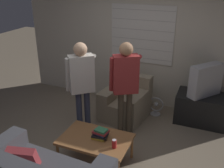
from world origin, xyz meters
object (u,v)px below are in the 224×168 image
object	(u,v)px
person_left_standing	(82,79)
soda_can	(114,144)
person_right_standing	(125,79)
floor_fan	(156,107)
spare_remote	(96,134)
armchair_beige	(126,102)
coffee_table	(95,140)
book_stack	(100,133)
tv	(206,80)

from	to	relation	value
person_left_standing	soda_can	xyz separation A→B (m)	(0.87, -0.72, -0.57)
soda_can	person_left_standing	bearing A→B (deg)	140.47
person_right_standing	floor_fan	distance (m)	1.33
spare_remote	floor_fan	bearing A→B (deg)	54.35
person_left_standing	soda_can	world-z (taller)	person_left_standing
armchair_beige	person_right_standing	bearing A→B (deg)	114.43
coffee_table	person_right_standing	xyz separation A→B (m)	(0.15, 0.85, 0.68)
armchair_beige	book_stack	distance (m)	1.45
tv	person_right_standing	size ratio (longest dim) A/B	0.38
person_left_standing	person_right_standing	bearing A→B (deg)	-22.77
coffee_table	tv	xyz separation A→B (m)	(1.35, 1.83, 0.47)
soda_can	spare_remote	xyz separation A→B (m)	(-0.37, 0.18, -0.05)
book_stack	floor_fan	world-z (taller)	book_stack
spare_remote	book_stack	bearing A→B (deg)	-38.17
tv	floor_fan	distance (m)	1.10
soda_can	floor_fan	size ratio (longest dim) A/B	0.33
person_left_standing	soda_can	bearing A→B (deg)	-80.89
person_right_standing	armchair_beige	bearing A→B (deg)	75.74
book_stack	soda_can	xyz separation A→B (m)	(0.28, -0.15, -0.01)
tv	person_left_standing	bearing A→B (deg)	-19.26
armchair_beige	coffee_table	xyz separation A→B (m)	(0.04, -1.48, 0.07)
armchair_beige	person_left_standing	distance (m)	1.23
tv	person_right_standing	world-z (taller)	person_right_standing
person_left_standing	book_stack	world-z (taller)	person_left_standing
coffee_table	book_stack	size ratio (longest dim) A/B	4.24
floor_fan	soda_can	bearing A→B (deg)	-94.69
armchair_beige	person_right_standing	distance (m)	1.00
coffee_table	book_stack	distance (m)	0.13
armchair_beige	tv	bearing A→B (deg)	-158.55
tv	person_left_standing	size ratio (longest dim) A/B	0.39
coffee_table	soda_can	world-z (taller)	soda_can
armchair_beige	floor_fan	world-z (taller)	armchair_beige
book_stack	spare_remote	xyz separation A→B (m)	(-0.10, 0.03, -0.06)
armchair_beige	book_stack	size ratio (longest dim) A/B	3.93
person_left_standing	book_stack	distance (m)	1.00
soda_can	tv	bearing A→B (deg)	62.30
coffee_table	floor_fan	world-z (taller)	coffee_table
coffee_table	spare_remote	size ratio (longest dim) A/B	7.52
coffee_table	person_right_standing	world-z (taller)	person_right_standing
coffee_table	soda_can	distance (m)	0.37
soda_can	person_right_standing	bearing A→B (deg)	101.20
armchair_beige	coffee_table	world-z (taller)	armchair_beige
person_right_standing	person_left_standing	bearing A→B (deg)	167.31
tv	floor_fan	xyz separation A→B (m)	(-0.86, -0.06, -0.69)
person_right_standing	floor_fan	bearing A→B (deg)	38.41
spare_remote	coffee_table	bearing A→B (deg)	-85.56
coffee_table	person_right_standing	distance (m)	1.10
person_left_standing	floor_fan	world-z (taller)	person_left_standing
coffee_table	tv	distance (m)	2.32
armchair_beige	coffee_table	distance (m)	1.48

